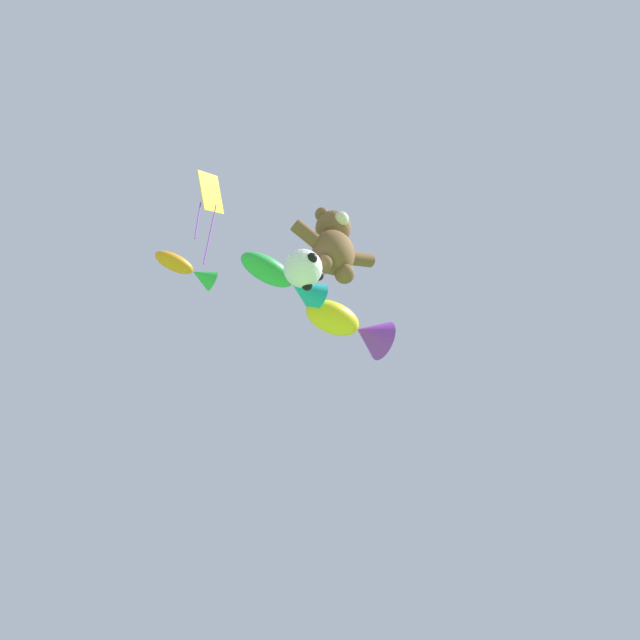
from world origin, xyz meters
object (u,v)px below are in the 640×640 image
at_px(soccer_ball_kite, 303,269).
at_px(fish_kite_emerald, 287,281).
at_px(fish_kite_goldfin, 352,327).
at_px(teddy_bear_kite, 334,244).
at_px(fish_kite_tangerine, 189,269).
at_px(diamond_kite, 210,197).

relative_size(soccer_ball_kite, fish_kite_emerald, 0.38).
distance_m(soccer_ball_kite, fish_kite_goldfin, 3.82).
relative_size(teddy_bear_kite, soccer_ball_kite, 2.43).
distance_m(fish_kite_goldfin, fish_kite_tangerine, 4.42).
xyz_separation_m(teddy_bear_kite, diamond_kite, (-2.33, 2.11, 2.71)).
xyz_separation_m(fish_kite_goldfin, fish_kite_emerald, (-2.05, -0.31, 0.23)).
height_order(fish_kite_tangerine, diamond_kite, diamond_kite).
bearing_deg(diamond_kite, fish_kite_tangerine, -164.12).
bearing_deg(soccer_ball_kite, fish_kite_tangerine, 129.48).
height_order(teddy_bear_kite, fish_kite_tangerine, teddy_bear_kite).
xyz_separation_m(soccer_ball_kite, fish_kite_tangerine, (-1.74, 2.11, 1.07)).
bearing_deg(teddy_bear_kite, fish_kite_goldfin, 49.16).
xyz_separation_m(fish_kite_goldfin, diamond_kite, (-4.20, -0.05, 2.43)).
distance_m(soccer_ball_kite, fish_kite_tangerine, 2.94).
relative_size(teddy_bear_kite, fish_kite_goldfin, 0.93).
bearing_deg(teddy_bear_kite, fish_kite_tangerine, 140.65).
relative_size(fish_kite_goldfin, fish_kite_tangerine, 1.60).
relative_size(teddy_bear_kite, fish_kite_tangerine, 1.49).
distance_m(teddy_bear_kite, diamond_kite, 4.15).
relative_size(soccer_ball_kite, fish_kite_goldfin, 0.38).
distance_m(soccer_ball_kite, diamond_kite, 4.86).
height_order(teddy_bear_kite, fish_kite_emerald, teddy_bear_kite).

